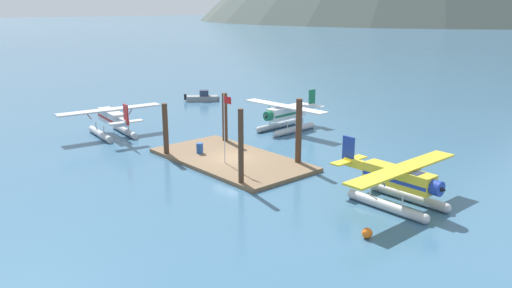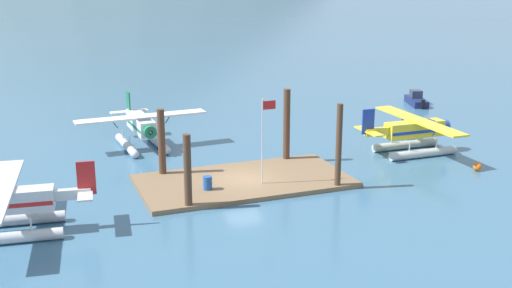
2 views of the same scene
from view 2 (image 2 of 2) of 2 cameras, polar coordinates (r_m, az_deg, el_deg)
name	(u,v)px [view 2 (image 2 of 2)]	position (r m, az deg, el deg)	size (l,w,h in m)	color
ground_plane	(244,183)	(42.73, -1.10, -3.54)	(1200.00, 1200.00, 0.00)	#38607F
dock_platform	(244,181)	(42.68, -1.10, -3.35)	(14.04, 7.40, 0.30)	brown
piling_near_left	(188,172)	(37.64, -6.17, -2.57)	(0.46, 0.46, 4.67)	#4C3323
piling_near_right	(339,147)	(41.06, 7.45, -0.29)	(0.40, 0.40, 5.72)	#4C3323
piling_far_left	(162,144)	(43.66, -8.49, 0.03)	(0.50, 0.50, 4.83)	#4C3323
piling_far_right	(287,126)	(46.56, 2.77, 1.61)	(0.50, 0.50, 5.53)	#4C3323
flagpole	(264,131)	(40.79, 0.75, 1.19)	(0.95, 0.10, 5.68)	silver
fuel_drum	(208,183)	(40.62, -4.38, -3.51)	(0.62, 0.62, 0.88)	#1E4C99
mooring_buoy	(477,167)	(47.85, 19.30, -1.95)	(0.61, 0.61, 0.61)	orange
seaplane_white_bow_left	(141,129)	(51.48, -10.28, 1.38)	(10.46, 7.98, 3.84)	#B7BABF
seaplane_yellow_stbd_fwd	(415,134)	(50.65, 14.09, 0.92)	(7.98, 10.41, 3.84)	#B7BABF
seaplane_silver_port_aft	(8,207)	(36.73, -21.45, -5.32)	(7.95, 10.49, 3.84)	#B7BABF
boat_navy_open_east	(416,100)	(69.26, 14.21, 3.87)	(2.76, 4.71, 1.50)	navy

